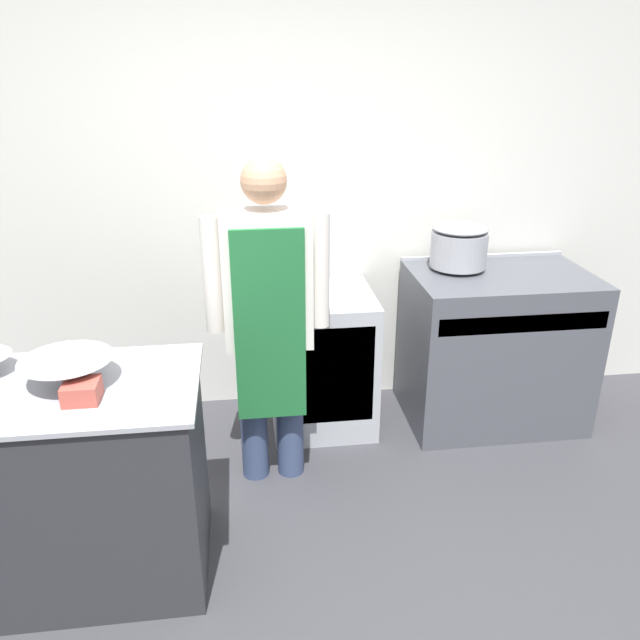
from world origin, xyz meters
TOP-DOWN VIEW (x-y plane):
  - wall_back at (0.00, 2.05)m, footprint 8.00×0.05m
  - prep_counter at (-1.09, 0.62)m, footprint 1.16×0.67m
  - stove at (1.16, 1.63)m, footprint 1.03×0.69m
  - fridge_unit at (0.12, 1.70)m, footprint 0.60×0.60m
  - person_cook at (-0.21, 1.20)m, footprint 0.60×0.24m
  - mixing_bowl at (-1.01, 0.65)m, footprint 0.36×0.36m
  - plastic_tub at (-0.93, 0.50)m, footprint 0.13×0.13m
  - stock_pot at (0.93, 1.75)m, footprint 0.33×0.33m

SIDE VIEW (x-z plane):
  - fridge_unit at x=0.12m, z-range 0.00..0.83m
  - prep_counter at x=-1.09m, z-range 0.00..0.90m
  - stove at x=1.16m, z-range -0.01..0.94m
  - plastic_tub at x=-0.93m, z-range 0.90..0.98m
  - person_cook at x=-0.21m, z-range 0.11..1.78m
  - mixing_bowl at x=-1.01m, z-range 0.90..1.01m
  - stock_pot at x=0.93m, z-range 0.95..1.21m
  - wall_back at x=0.00m, z-range 0.00..2.70m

